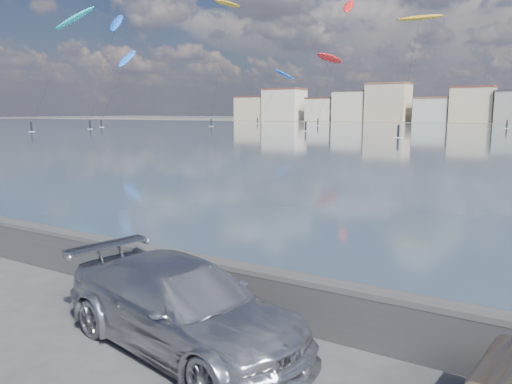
% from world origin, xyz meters
% --- Properties ---
extents(ground, '(700.00, 700.00, 0.00)m').
position_xyz_m(ground, '(0.00, 0.00, 0.00)').
color(ground, '#333335').
rests_on(ground, ground).
extents(seawall, '(400.00, 0.36, 1.08)m').
position_xyz_m(seawall, '(0.00, 2.70, 0.58)').
color(seawall, '#28282B').
rests_on(seawall, ground).
extents(car_silver, '(5.21, 2.91, 1.43)m').
position_xyz_m(car_silver, '(1.35, 1.11, 0.71)').
color(car_silver, '#ACADB4').
rests_on(car_silver, ground).
extents(kitesurfer_1, '(8.17, 12.46, 27.35)m').
position_xyz_m(kitesurfer_1, '(-82.86, 79.40, 23.70)').
color(kitesurfer_1, blue).
rests_on(kitesurfer_1, ground).
extents(kitesurfer_2, '(4.84, 20.34, 37.36)m').
position_xyz_m(kitesurfer_2, '(-50.17, 139.03, 33.90)').
color(kitesurfer_2, red).
rests_on(kitesurfer_2, ground).
extents(kitesurfer_5, '(6.80, 17.50, 18.58)m').
position_xyz_m(kitesurfer_5, '(-77.21, 149.70, 16.27)').
color(kitesurfer_5, blue).
rests_on(kitesurfer_5, ground).
extents(kitesurfer_7, '(7.82, 14.20, 19.88)m').
position_xyz_m(kitesurfer_7, '(-15.08, 81.27, 18.66)').
color(kitesurfer_7, '#BF8C19').
rests_on(kitesurfer_7, ground).
extents(kitesurfer_11, '(5.47, 10.90, 20.03)m').
position_xyz_m(kitesurfer_11, '(-89.45, 88.58, 16.90)').
color(kitesurfer_11, blue).
rests_on(kitesurfer_11, ground).
extents(kitesurfer_14, '(5.29, 12.84, 33.52)m').
position_xyz_m(kitesurfer_14, '(-73.57, 110.68, 32.03)').
color(kitesurfer_14, '#BF8C19').
rests_on(kitesurfer_14, ground).
extents(kitesurfer_15, '(10.07, 17.77, 26.64)m').
position_xyz_m(kitesurfer_15, '(-85.04, 69.55, 23.47)').
color(kitesurfer_15, '#19BFBF').
rests_on(kitesurfer_15, ground).
extents(kitesurfer_16, '(4.96, 10.65, 16.10)m').
position_xyz_m(kitesurfer_16, '(-35.81, 92.77, 14.41)').
color(kitesurfer_16, red).
rests_on(kitesurfer_16, ground).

